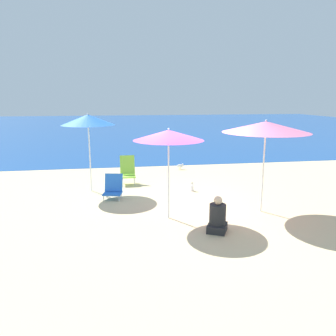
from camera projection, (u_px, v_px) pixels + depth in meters
The scene contains 10 objects.
ground_plane at pixel (185, 212), 8.06m from camera, with size 60.00×60.00×0.00m, color #D1BA89.
sea_water at pixel (131, 126), 32.72m from camera, with size 60.00×40.00×0.01m.
beach_umbrella_pink at pixel (266, 127), 7.68m from camera, with size 2.05×2.05×2.26m.
beach_umbrella_purple at pixel (169, 135), 7.26m from camera, with size 1.59×1.59×2.10m.
beach_umbrella_blue at pixel (88, 120), 9.45m from camera, with size 1.54×1.54×2.33m.
beach_chair_lime at pixel (128, 170), 10.68m from camera, with size 0.48×0.59×0.90m.
beach_chair_blue at pixel (113, 187), 9.11m from camera, with size 0.59×0.58×0.68m.
person_seated_near at pixel (217, 218), 6.84m from camera, with size 0.54×0.57×0.77m.
water_bottle at pixel (192, 188), 9.87m from camera, with size 0.09×0.09×0.25m.
seagull at pixel (180, 166), 12.85m from camera, with size 0.27×0.11×0.23m.
Camera 1 is at (-1.66, -7.48, 2.76)m, focal length 35.00 mm.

